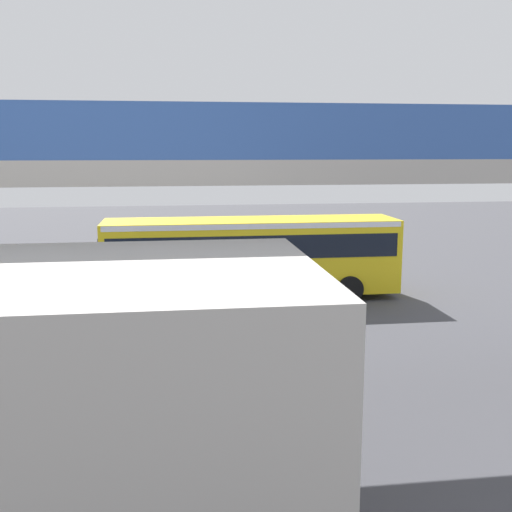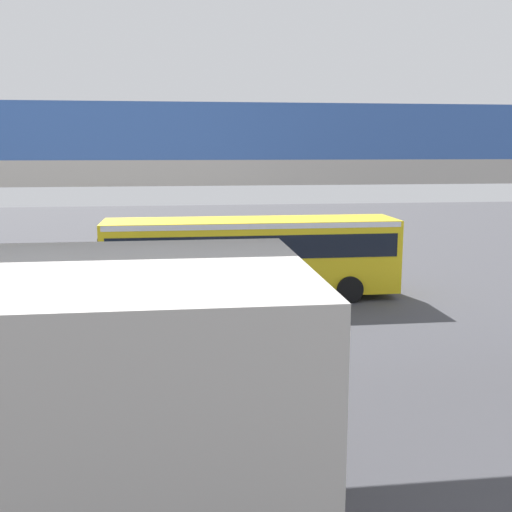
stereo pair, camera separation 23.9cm
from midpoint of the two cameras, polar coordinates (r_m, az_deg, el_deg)
name	(u,v)px [view 2 (the right image)]	position (r m, az deg, el deg)	size (l,w,h in m)	color
ground	(243,299)	(24.04, -0.94, -4.06)	(80.00, 80.00, 0.00)	#424247
city_bus	(251,251)	(23.86, -0.17, 0.46)	(11.54, 2.85, 3.15)	yellow
pedestrian	(369,260)	(27.81, 10.89, -0.42)	(0.38, 0.38, 1.79)	#2D2D38
traffic_sign	(237,242)	(26.27, -1.55, 1.37)	(0.08, 0.60, 2.80)	slate
lane_dash_leftmost	(373,283)	(27.27, 11.23, -2.53)	(2.00, 0.20, 0.01)	silver
lane_dash_left	(284,286)	(26.30, 2.91, -2.82)	(2.00, 0.20, 0.01)	silver
lane_dash_centre	(192,288)	(25.91, -5.84, -3.05)	(2.00, 0.20, 0.01)	silver
lane_dash_right	(96,291)	(26.14, -14.65, -3.22)	(2.00, 0.20, 0.01)	silver
pedestrian_overpass	(289,187)	(13.42, 3.68, 6.56)	(30.84, 2.60, 6.78)	#B2ADA5
station_building	(8,407)	(9.95, -21.78, -13.13)	(9.00, 5.04, 4.20)	#B2ADA5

